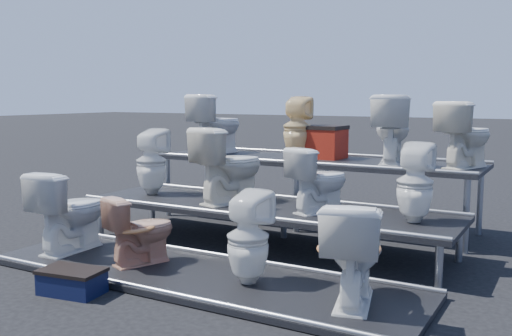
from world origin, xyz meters
The scene contains 18 objects.
ground centered at (0.00, 0.00, 0.00)m, with size 80.00×80.00×0.00m, color black.
tier_front centered at (0.00, -1.30, 0.03)m, with size 4.20×1.20×0.06m, color black.
tier_mid centered at (0.00, 0.00, 0.23)m, with size 4.20×1.20×0.46m, color black.
tier_back centered at (0.00, 1.30, 0.43)m, with size 4.20×1.20×0.86m, color black.
toilet_0 centered at (-1.58, -1.30, 0.48)m, with size 0.47×0.83×0.84m, color white.
toilet_1 centered at (-0.64, -1.30, 0.39)m, with size 0.37×0.65×0.66m, color tan.
toilet_2 centered at (0.55, -1.30, 0.46)m, with size 0.36×0.37×0.80m, color white.
toilet_3 centered at (1.50, -1.30, 0.47)m, with size 0.45×0.80×0.81m, color white.
toilet_4 centered at (-1.58, 0.00, 0.86)m, with size 0.36×0.37×0.80m, color white.
toilet_5 centered at (-0.45, 0.00, 0.89)m, with size 0.48×0.84×0.86m, color white.
toilet_6 centered at (0.65, 0.00, 0.80)m, with size 0.38×0.67×0.68m, color white.
toilet_7 centered at (1.63, 0.00, 0.84)m, with size 0.34×0.35×0.76m, color white.
toilet_8 centered at (-1.48, 1.30, 1.27)m, with size 0.46×0.81×0.82m, color white.
toilet_9 centered at (-0.22, 1.30, 1.26)m, with size 0.36×0.37×0.80m, color #F5D693.
toilet_10 centered at (1.01, 1.30, 1.27)m, with size 0.46×0.80×0.82m, color white.
toilet_11 centered at (1.86, 1.30, 1.23)m, with size 0.42×0.73×0.75m, color white.
red_crate centered at (0.09, 1.44, 1.05)m, with size 0.52×0.42×0.38m, color maroon.
step_stool centered at (-0.69, -2.12, 0.09)m, with size 0.51×0.31×0.19m, color black.
Camera 1 is at (2.95, -5.40, 1.66)m, focal length 40.00 mm.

